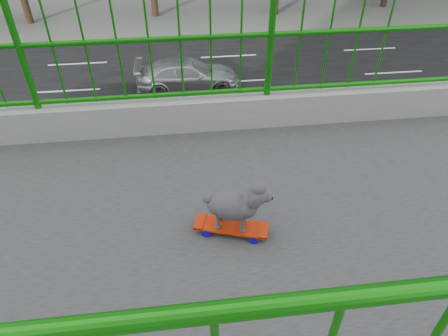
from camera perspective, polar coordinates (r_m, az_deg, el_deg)
name	(u,v)px	position (r m, az deg, el deg)	size (l,w,h in m)	color
road	(54,126)	(18.14, -22.70, 5.50)	(18.00, 90.00, 0.02)	black
skateboard	(231,227)	(2.77, 1.03, -8.30)	(0.29, 0.52, 0.07)	red
poodle	(235,204)	(2.61, 1.61, -5.13)	(0.26, 0.43, 0.37)	#2D2B30
car_3	(188,75)	(19.34, -5.10, 12.87)	(1.93, 4.75, 1.38)	#9C9DA2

